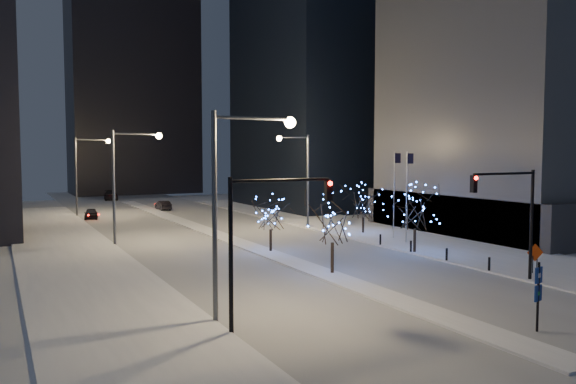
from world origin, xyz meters
TOP-DOWN VIEW (x-y plane):
  - ground at (0.00, 0.00)m, footprint 160.00×160.00m
  - road at (0.00, 35.00)m, footprint 20.00×130.00m
  - median at (0.00, 30.00)m, footprint 2.00×80.00m
  - east_sidewalk at (15.00, 20.00)m, footprint 10.00×90.00m
  - west_sidewalk at (-14.00, 20.00)m, footprint 8.00×90.00m
  - midrise_block at (34.00, 18.00)m, footprint 30.00×22.00m
  - plinth at (34.00, 18.00)m, footprint 30.00×24.00m
  - horizon_block at (6.00, 92.00)m, footprint 24.00×14.00m
  - street_lamp_w_near at (-8.94, 2.00)m, footprint 4.40×0.56m
  - street_lamp_w_mid at (-8.94, 27.00)m, footprint 4.40×0.56m
  - street_lamp_w_far at (-8.94, 52.00)m, footprint 4.40×0.56m
  - street_lamp_east at (10.08, 30.00)m, footprint 3.90×0.56m
  - traffic_signal_west at (-8.44, -0.00)m, footprint 5.26×0.43m
  - traffic_signal_east at (8.94, 1.00)m, footprint 5.26×0.43m
  - flagpoles at (13.37, 17.25)m, footprint 1.35×2.60m
  - bollards at (10.20, 10.00)m, footprint 0.16×12.16m
  - car_near at (-8.81, 48.60)m, footprint 2.13×3.96m
  - car_mid at (1.82, 55.00)m, footprint 1.43×4.01m
  - car_far at (-1.58, 75.94)m, footprint 2.91×5.65m
  - holiday_tree_median_near at (0.50, 8.33)m, footprint 4.41×4.41m
  - holiday_tree_median_far at (0.50, 17.65)m, footprint 4.18×4.18m
  - holiday_tree_plaza_near at (10.50, 11.91)m, footprint 4.60×4.60m
  - holiday_tree_plaza_far at (13.17, 22.76)m, footprint 4.21×4.21m
  - wayfinding_sign at (2.35, -6.00)m, footprint 0.56×0.19m
  - construction_sign at (12.33, 2.11)m, footprint 1.13×0.39m

SIDE VIEW (x-z plane):
  - ground at x=0.00m, z-range 0.00..0.00m
  - road at x=0.00m, z-range 0.00..0.02m
  - median at x=0.00m, z-range 0.00..0.15m
  - east_sidewalk at x=15.00m, z-range 0.00..0.15m
  - west_sidewalk at x=-14.00m, z-range 0.00..0.15m
  - bollards at x=10.20m, z-range 0.15..1.05m
  - car_near at x=-8.81m, z-range 0.00..1.28m
  - car_mid at x=1.82m, z-range 0.00..1.32m
  - car_far at x=-1.58m, z-range 0.00..1.57m
  - construction_sign at x=12.33m, z-range 0.35..2.27m
  - wayfinding_sign at x=2.35m, z-range 0.36..3.53m
  - plinth at x=34.00m, z-range 0.00..4.00m
  - holiday_tree_median_far at x=0.50m, z-range 0.90..5.34m
  - holiday_tree_plaza_far at x=13.17m, z-range 0.74..5.63m
  - holiday_tree_plaza_near at x=10.50m, z-range 0.91..6.32m
  - holiday_tree_median_near at x=0.50m, z-range 0.99..6.31m
  - traffic_signal_west at x=-8.44m, z-range 1.26..8.26m
  - traffic_signal_east at x=8.94m, z-range 1.26..8.26m
  - flagpoles at x=13.37m, z-range 0.80..8.80m
  - street_lamp_east at x=10.08m, z-range 1.45..11.45m
  - street_lamp_w_near at x=-8.94m, z-range 1.50..11.50m
  - street_lamp_w_mid at x=-8.94m, z-range 1.50..11.50m
  - street_lamp_w_far at x=-8.94m, z-range 1.50..11.50m
  - midrise_block at x=34.00m, z-range 0.00..30.00m
  - horizon_block at x=6.00m, z-range 0.00..42.00m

